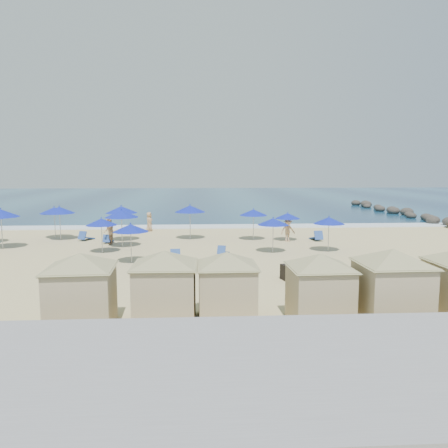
{
  "coord_description": "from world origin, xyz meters",
  "views": [
    {
      "loc": [
        1.15,
        -23.78,
        5.25
      ],
      "look_at": [
        2.69,
        3.0,
        1.85
      ],
      "focal_mm": 35.0,
      "sensor_mm": 36.0,
      "label": 1
    }
  ],
  "objects": [
    {
      "name": "beach_chair_1",
      "position": [
        -7.26,
        8.56,
        0.25
      ],
      "size": [
        1.04,
        1.45,
        0.73
      ],
      "color": "#294997",
      "rests_on": "ground"
    },
    {
      "name": "umbrella_4",
      "position": [
        -4.51,
        8.21,
        2.29
      ],
      "size": [
        2.32,
        2.32,
        2.65
      ],
      "color": "#A5A8AD",
      "rests_on": "ground"
    },
    {
      "name": "seawall",
      "position": [
        0.0,
        -13.5,
        0.65
      ],
      "size": [
        160.0,
        6.1,
        1.22
      ],
      "color": "gray",
      "rests_on": "ground"
    },
    {
      "name": "umbrella_9",
      "position": [
        7.6,
        7.52,
        1.84
      ],
      "size": [
        1.86,
        1.86,
        2.12
      ],
      "color": "#A5A8AD",
      "rests_on": "ground"
    },
    {
      "name": "cabana_1",
      "position": [
        -0.03,
        -9.25,
        1.58
      ],
      "size": [
        4.4,
        4.4,
        2.76
      ],
      "color": "tan",
      "rests_on": "ground"
    },
    {
      "name": "umbrella_12",
      "position": [
        -9.78,
        9.67,
        2.13
      ],
      "size": [
        2.16,
        2.16,
        2.46
      ],
      "color": "#A5A8AD",
      "rests_on": "ground"
    },
    {
      "name": "cabana_2",
      "position": [
        2.1,
        -9.06,
        1.52
      ],
      "size": [
        4.22,
        4.22,
        2.65
      ],
      "color": "tan",
      "rests_on": "ground"
    },
    {
      "name": "umbrella_2",
      "position": [
        -9.14,
        8.87,
        2.22
      ],
      "size": [
        2.25,
        2.25,
        2.56
      ],
      "color": "#A5A8AD",
      "rests_on": "ground"
    },
    {
      "name": "beach_chair_5",
      "position": [
        9.79,
        7.51,
        0.27
      ],
      "size": [
        0.75,
        1.46,
        0.78
      ],
      "color": "#294997",
      "rests_on": "ground"
    },
    {
      "name": "umbrella_11",
      "position": [
        9.38,
        3.27,
        1.99
      ],
      "size": [
        2.01,
        2.01,
        2.29
      ],
      "color": "#A5A8AD",
      "rests_on": "ground"
    },
    {
      "name": "umbrella_1",
      "position": [
        -11.87,
        5.5,
        2.35
      ],
      "size": [
        2.39,
        2.39,
        2.71
      ],
      "color": "#A5A8AD",
      "rests_on": "ground"
    },
    {
      "name": "umbrella_5",
      "position": [
        -4.05,
        5.61,
        2.26
      ],
      "size": [
        2.29,
        2.29,
        2.6
      ],
      "color": "#A5A8AD",
      "rests_on": "ground"
    },
    {
      "name": "beach_chair_3",
      "position": [
        -0.28,
        1.22,
        0.24
      ],
      "size": [
        0.74,
        1.33,
        0.7
      ],
      "color": "#294997",
      "rests_on": "ground"
    },
    {
      "name": "cabana_0",
      "position": [
        -2.73,
        -9.62,
        1.6
      ],
      "size": [
        4.44,
        4.44,
        2.79
      ],
      "color": "tan",
      "rests_on": "ground"
    },
    {
      "name": "trash_bin",
      "position": [
        5.45,
        -3.75,
        0.36
      ],
      "size": [
        0.9,
        0.9,
        0.73
      ],
      "primitive_type": "cube",
      "rotation": [
        0.0,
        0.0,
        0.28
      ],
      "color": "black",
      "rests_on": "ground"
    },
    {
      "name": "beachgoer_3",
      "position": [
        -3.06,
        13.0,
        0.82
      ],
      "size": [
        0.68,
        0.89,
        1.63
      ],
      "primitive_type": "imported",
      "rotation": [
        0.0,
        0.0,
        1.34
      ],
      "color": "tan",
      "rests_on": "ground"
    },
    {
      "name": "beach_chair_4",
      "position": [
        2.58,
        2.54,
        0.22
      ],
      "size": [
        0.85,
        1.24,
        0.62
      ],
      "color": "#294997",
      "rests_on": "ground"
    },
    {
      "name": "umbrella_3",
      "position": [
        -4.95,
        3.63,
        1.96
      ],
      "size": [
        1.98,
        1.98,
        2.26
      ],
      "color": "#A5A8AD",
      "rests_on": "ground"
    },
    {
      "name": "cabana_3",
      "position": [
        5.21,
        -9.61,
        1.53
      ],
      "size": [
        4.25,
        4.25,
        2.66
      ],
      "color": "tan",
      "rests_on": "ground"
    },
    {
      "name": "beach_chair_2",
      "position": [
        -5.36,
        7.3,
        0.23
      ],
      "size": [
        0.58,
        1.21,
        0.65
      ],
      "color": "#294997",
      "rests_on": "ground"
    },
    {
      "name": "umbrella_6",
      "position": [
        -2.66,
        0.5,
        1.98
      ],
      "size": [
        2.01,
        2.01,
        2.28
      ],
      "color": "#A5A8AD",
      "rests_on": "ground"
    },
    {
      "name": "beachgoer_2",
      "position": [
        7.57,
        7.23,
        0.84
      ],
      "size": [
        1.2,
        0.85,
        1.68
      ],
      "primitive_type": "imported",
      "rotation": [
        0.0,
        0.0,
        0.23
      ],
      "color": "tan",
      "rests_on": "ground"
    },
    {
      "name": "ocean",
      "position": [
        0.0,
        55.0,
        0.03
      ],
      "size": [
        160.0,
        80.0,
        0.06
      ],
      "primitive_type": "cube",
      "color": "navy",
      "rests_on": "ground"
    },
    {
      "name": "umbrella_10",
      "position": [
        5.15,
        8.03,
        2.05
      ],
      "size": [
        2.08,
        2.08,
        2.37
      ],
      "color": "#A5A8AD",
      "rests_on": "ground"
    },
    {
      "name": "ground",
      "position": [
        0.0,
        0.0,
        0.0
      ],
      "size": [
        160.0,
        160.0,
        0.0
      ],
      "primitive_type": "plane",
      "color": "#C8B77F",
      "rests_on": "ground"
    },
    {
      "name": "rock_jetty",
      "position": [
        24.01,
        24.9,
        0.36
      ],
      "size": [
        2.56,
        26.66,
        0.96
      ],
      "color": "#292522",
      "rests_on": "ground"
    },
    {
      "name": "cabana_4",
      "position": [
        7.61,
        -9.85,
        1.64
      ],
      "size": [
        4.58,
        4.58,
        2.87
      ],
      "color": "tan",
      "rests_on": "ground"
    },
    {
      "name": "beachgoer_1",
      "position": [
        -5.14,
        6.66,
        0.92
      ],
      "size": [
        0.93,
        1.06,
        1.84
      ],
      "primitive_type": "imported",
      "rotation": [
        0.0,
        0.0,
        5.01
      ],
      "color": "tan",
      "rests_on": "ground"
    },
    {
      "name": "surf_line",
      "position": [
        0.0,
        15.5,
        0.04
      ],
      "size": [
        160.0,
        2.5,
        0.08
      ],
      "primitive_type": "cube",
      "color": "white",
      "rests_on": "ground"
    },
    {
      "name": "umbrella_7",
      "position": [
        0.47,
        8.7,
        2.28
      ],
      "size": [
        2.31,
        2.31,
        2.63
      ],
      "color": "#A5A8AD",
      "rests_on": "ground"
    },
    {
      "name": "umbrella_8",
      "position": [
        5.78,
        3.09,
        1.97
      ],
      "size": [
        1.99,
        1.99,
        2.27
      ],
      "color": "#A5A8AD",
      "rests_on": "ground"
    }
  ]
}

